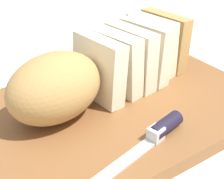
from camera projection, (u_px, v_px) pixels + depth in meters
The scene contains 6 objects.
ground_plane at pixel (112, 118), 0.54m from camera, with size 3.00×3.00×0.00m, color silver.
cutting_board at pixel (112, 112), 0.53m from camera, with size 0.47×0.30×0.02m, color brown.
bread_loaf at pixel (101, 68), 0.53m from camera, with size 0.34×0.15×0.10m.
bread_knife at pixel (151, 138), 0.44m from camera, with size 0.25×0.07×0.02m.
crumb_near_knife at pixel (125, 105), 0.52m from camera, with size 0.00×0.00×0.00m, color #996633.
crumb_near_loaf at pixel (82, 101), 0.53m from camera, with size 0.01×0.01×0.01m, color #996633.
Camera 1 is at (-0.25, -0.36, 0.31)m, focal length 54.46 mm.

